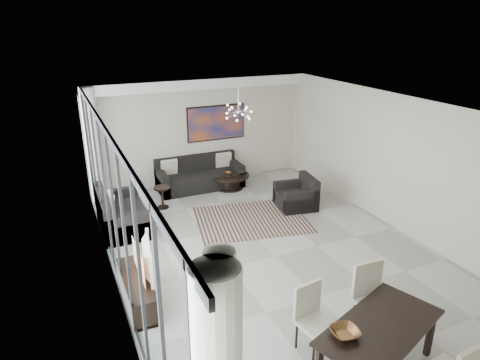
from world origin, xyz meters
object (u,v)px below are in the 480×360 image
television (143,258)px  dining_table (380,331)px  coffee_table (229,180)px  tv_console (137,290)px  sofa_main (200,177)px

television → dining_table: (2.39, -2.83, -0.09)m
television → coffee_table: bearing=-29.2°
tv_console → television: bearing=26.5°
television → dining_table: bearing=-130.6°
coffee_table → dining_table: dining_table is taller
sofa_main → tv_console: size_ratio=1.56×
coffee_table → tv_console: (-3.31, -4.04, 0.01)m
coffee_table → sofa_main: bearing=152.2°
coffee_table → television: (-3.15, -3.96, 0.53)m
tv_console → dining_table: (2.55, -2.75, 0.43)m
coffee_table → television: 5.09m
coffee_table → sofa_main: size_ratio=0.48×
coffee_table → sofa_main: sofa_main is taller
television → dining_table: size_ratio=0.50×
television → dining_table: television is taller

